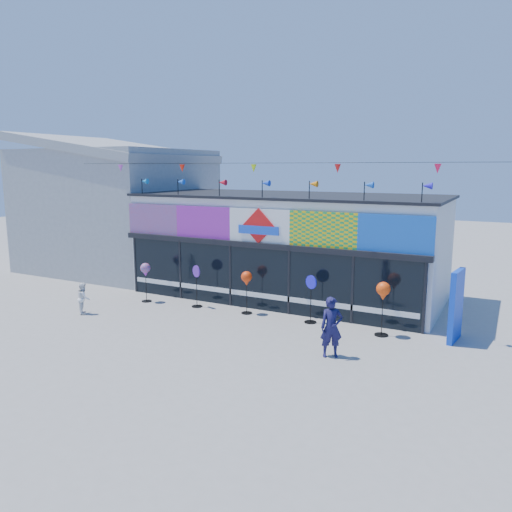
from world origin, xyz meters
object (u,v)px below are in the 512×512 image
Objects in this scene: blue_sign at (456,306)px; spinner_0 at (145,271)px; child at (84,298)px; spinner_1 at (197,285)px; spinner_4 at (383,293)px; spinner_3 at (311,298)px; spinner_2 at (247,280)px; adult_man at (331,327)px.

blue_sign is 11.16m from spinner_0.
spinner_0 is 2.55m from child.
blue_sign reaches higher than spinner_1.
spinner_3 is at bearing 175.44° from spinner_4.
spinner_2 is at bearing 3.10° from spinner_1.
spinner_1 is at bearing 7.85° from spinner_0.
spinner_0 is at bearing 134.67° from adult_man.
spinner_1 is at bearing 127.45° from adult_man.
spinner_4 is 1.01× the size of adult_man.
adult_man reaches higher than spinner_1.
spinner_2 is at bearing 5.54° from spinner_0.
blue_sign is at bearing 4.18° from spinner_0.
blue_sign is at bearing 14.72° from spinner_4.
spinner_3 is (4.48, 0.17, 0.02)m from spinner_1.
blue_sign is 1.28× the size of spinner_4.
spinner_2 is 0.91× the size of adult_man.
blue_sign is 2.14m from spinner_4.
spinner_2 reaches higher than spinner_0.
child is (-0.93, -2.29, -0.66)m from spinner_0.
spinner_3 is (2.42, 0.06, -0.37)m from spinner_2.
spinner_3 reaches higher than spinner_1.
spinner_4 is 1.52× the size of child.
spinner_2 is 0.95× the size of spinner_3.
child is at bearing -112.16° from spinner_0.
spinner_1 is at bearing 179.80° from spinner_4.
spinner_2 is 5.86m from child.
spinner_0 is 1.36× the size of child.
spinner_4 is 10.37m from child.
spinner_1 is 2.11m from spinner_2.
adult_man is at bearing -108.66° from spinner_4.
adult_man is at bearing -57.91° from spinner_3.
blue_sign reaches higher than adult_man.
blue_sign is 1.94× the size of child.
spinner_1 reaches higher than spinner_2.
child is at bearing -160.01° from spinner_3.
adult_man reaches higher than spinner_2.
spinner_4 is at bearing -1.60° from spinner_2.
child is at bearing -152.40° from spinner_2.
spinner_3 is at bearing 91.19° from adult_man.
spinner_0 is 0.99× the size of spinner_2.
adult_man is at bearing -14.43° from spinner_0.
adult_man is (-0.81, -2.40, -0.52)m from spinner_4.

